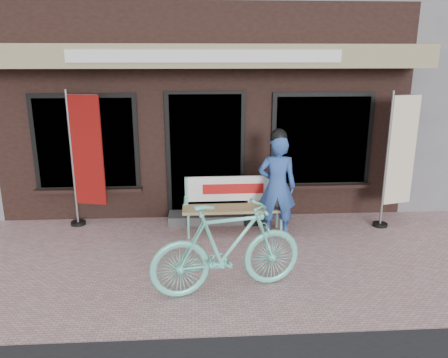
{
  "coord_description": "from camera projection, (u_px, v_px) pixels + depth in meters",
  "views": [
    {
      "loc": [
        -0.15,
        -5.31,
        2.74
      ],
      "look_at": [
        0.23,
        0.7,
        1.05
      ],
      "focal_mm": 35.0,
      "sensor_mm": 36.0,
      "label": 1
    }
  ],
  "objects": [
    {
      "name": "ground",
      "position": [
        210.0,
        269.0,
        5.86
      ],
      "size": [
        70.0,
        70.0,
        0.0
      ],
      "primitive_type": "plane",
      "color": "#BF9294",
      "rests_on": "ground"
    },
    {
      "name": "storefront",
      "position": [
        202.0,
        45.0,
        9.82
      ],
      "size": [
        7.0,
        6.77,
        6.0
      ],
      "color": "black",
      "rests_on": "ground"
    },
    {
      "name": "bench",
      "position": [
        234.0,
        200.0,
        7.0
      ],
      "size": [
        1.65,
        0.44,
        0.89
      ],
      "rotation": [
        0.0,
        0.0,
        0.01
      ],
      "color": "#74E2C8",
      "rests_on": "ground"
    },
    {
      "name": "person",
      "position": [
        277.0,
        185.0,
        6.72
      ],
      "size": [
        0.63,
        0.46,
        1.71
      ],
      "rotation": [
        0.0,
        0.0,
        -0.13
      ],
      "color": "#2D519D",
      "rests_on": "ground"
    },
    {
      "name": "bicycle",
      "position": [
        227.0,
        248.0,
        5.16
      ],
      "size": [
        1.94,
        0.93,
        1.12
      ],
      "primitive_type": "imported",
      "rotation": [
        0.0,
        0.0,
        1.8
      ],
      "color": "#74E2C8",
      "rests_on": "ground"
    },
    {
      "name": "nobori_red",
      "position": [
        85.0,
        158.0,
        7.05
      ],
      "size": [
        0.67,
        0.29,
        2.25
      ],
      "rotation": [
        0.0,
        0.0,
        -0.21
      ],
      "color": "gray",
      "rests_on": "ground"
    },
    {
      "name": "nobori_cream",
      "position": [
        398.0,
        158.0,
        7.08
      ],
      "size": [
        0.67,
        0.3,
        2.24
      ],
      "rotation": [
        0.0,
        0.0,
        0.24
      ],
      "color": "gray",
      "rests_on": "ground"
    },
    {
      "name": "menu_stand",
      "position": [
        258.0,
        201.0,
        7.23
      ],
      "size": [
        0.43,
        0.14,
        0.86
      ],
      "rotation": [
        0.0,
        0.0,
        0.11
      ],
      "color": "black",
      "rests_on": "ground"
    }
  ]
}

